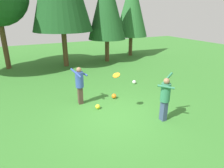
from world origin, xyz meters
name	(u,v)px	position (x,y,z in m)	size (l,w,h in m)	color
ground_plane	(116,116)	(0.00, 0.00, 0.00)	(40.00, 40.00, 0.00)	#387A2D
person_thrower	(165,96)	(1.42, -1.01, 0.97)	(0.67, 0.67, 1.79)	#38476B
person_catcher	(80,83)	(-0.89, 1.66, 0.97)	(0.70, 0.72, 1.63)	#4C382D
frisbee	(116,75)	(0.11, 0.23, 1.56)	(0.34, 0.34, 0.14)	orange
ball_yellow	(98,107)	(-0.41, 0.86, 0.10)	(0.20, 0.20, 0.20)	yellow
ball_orange	(114,96)	(0.65, 1.49, 0.11)	(0.23, 0.23, 0.23)	orange
ball_white	(134,82)	(2.53, 2.74, 0.10)	(0.21, 0.21, 0.21)	white
tree_far_right	(132,6)	(6.29, 9.41, 4.20)	(2.82, 2.82, 6.73)	brown
tree_right	(107,4)	(3.42, 8.27, 4.31)	(2.89, 2.89, 6.90)	brown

